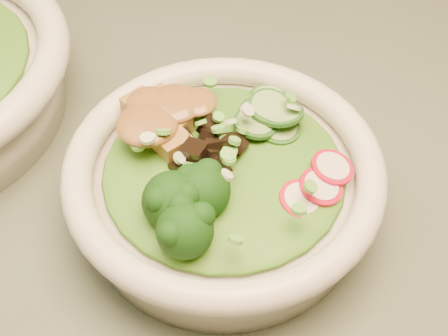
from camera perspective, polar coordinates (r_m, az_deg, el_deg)
dining_table at (r=0.62m, az=3.63°, el=-7.93°), size 1.20×0.80×0.75m
salad_bowl at (r=0.48m, az=0.00°, el=-1.43°), size 0.24×0.24×0.07m
lettuce_bed at (r=0.46m, az=0.00°, el=0.08°), size 0.18×0.18×0.02m
broccoli_florets at (r=0.42m, az=-3.76°, el=-3.74°), size 0.08×0.07×0.04m
radish_slices at (r=0.45m, az=6.70°, el=-2.52°), size 0.10×0.05×0.02m
cucumber_slices at (r=0.49m, az=3.72°, el=5.21°), size 0.07×0.07×0.03m
mushroom_heap at (r=0.46m, az=-1.16°, el=1.59°), size 0.07×0.07×0.04m
tofu_cubes at (r=0.48m, az=-5.68°, el=3.69°), size 0.09×0.06×0.03m
peanut_sauce at (r=0.47m, az=-5.79°, el=4.67°), size 0.06×0.05×0.01m
scallion_garnish at (r=0.45m, az=0.00°, el=1.81°), size 0.17×0.17×0.02m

